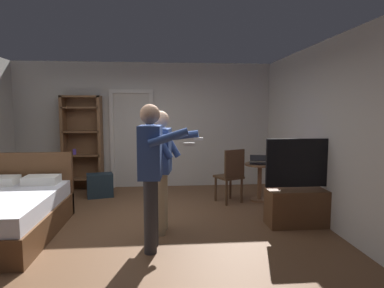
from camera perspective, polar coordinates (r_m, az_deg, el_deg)
ground_plane at (r=4.92m, az=-9.48°, el=-14.32°), size 6.04×6.04×0.00m
wall_back at (r=7.29m, az=-8.08°, el=3.22°), size 5.73×0.12×2.71m
wall_right at (r=5.21m, az=22.70°, el=1.73°), size 0.12×5.47×2.71m
doorway_frame at (r=7.24m, az=-10.40°, el=2.12°), size 0.93×0.08×2.13m
bed at (r=5.18m, az=-30.08°, el=-10.45°), size 1.40×2.00×1.02m
bookshelf at (r=7.27m, az=-18.46°, el=0.65°), size 0.81×0.32×1.99m
tv_flatscreen at (r=5.15m, az=19.02°, el=-9.17°), size 1.20×0.40×1.29m
side_table at (r=6.27m, az=11.67°, el=-5.48°), size 0.56×0.56×0.70m
laptop at (r=6.17m, az=11.49°, el=-2.95°), size 0.39×0.39×0.17m
bottle_on_table at (r=6.18m, az=13.20°, el=-2.58°), size 0.06×0.06×0.22m
wooden_chair at (r=6.01m, az=6.83°, el=-5.12°), size 0.56×0.56×0.99m
person_blue_shirt at (r=3.96m, az=-7.06°, el=-3.88°), size 0.64×0.60×1.76m
person_striped_shirt at (r=4.51m, az=-5.26°, el=-3.33°), size 0.70×0.62×1.68m
suitcase_dark at (r=6.69m, az=-15.70°, el=-6.92°), size 0.54×0.41×0.46m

